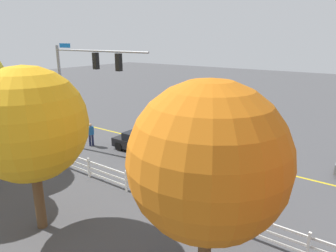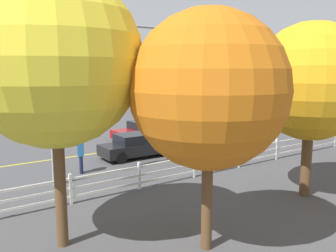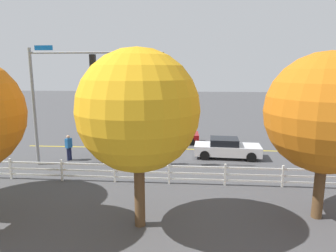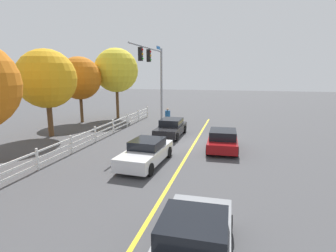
{
  "view_description": "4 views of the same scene",
  "coord_description": "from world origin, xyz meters",
  "px_view_note": "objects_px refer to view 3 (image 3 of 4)",
  "views": [
    {
      "loc": [
        -11.48,
        17.1,
        7.56
      ],
      "look_at": [
        -0.01,
        1.16,
        1.89
      ],
      "focal_mm": 32.3,
      "sensor_mm": 36.0,
      "label": 1
    },
    {
      "loc": [
        11.29,
        19.24,
        4.91
      ],
      "look_at": [
        -1.22,
        1.17,
        1.39
      ],
      "focal_mm": 38.13,
      "sensor_mm": 36.0,
      "label": 2
    },
    {
      "loc": [
        -2.7,
        21.61,
        5.88
      ],
      "look_at": [
        -0.99,
        0.64,
        1.88
      ],
      "focal_mm": 31.67,
      "sensor_mm": 36.0,
      "label": 3
    },
    {
      "loc": [
        -18.06,
        -2.65,
        4.86
      ],
      "look_at": [
        -0.85,
        1.76,
        1.29
      ],
      "focal_mm": 28.18,
      "sensor_mm": 36.0,
      "label": 4
    }
  ],
  "objects_px": {
    "car_1": "(311,138)",
    "car_3": "(174,135)",
    "tree_3": "(327,113)",
    "car_0": "(129,147)",
    "car_2": "(227,148)",
    "tree_2": "(138,111)",
    "pedestrian": "(69,146)"
  },
  "relations": [
    {
      "from": "car_0",
      "to": "tree_2",
      "type": "bearing_deg",
      "value": -74.69
    },
    {
      "from": "car_0",
      "to": "car_2",
      "type": "height_order",
      "value": "car_0"
    },
    {
      "from": "car_2",
      "to": "tree_3",
      "type": "xyz_separation_m",
      "value": [
        -2.71,
        8.16,
        3.62
      ]
    },
    {
      "from": "car_3",
      "to": "tree_3",
      "type": "xyz_separation_m",
      "value": [
        -6.54,
        12.04,
        3.62
      ]
    },
    {
      "from": "car_1",
      "to": "car_0",
      "type": "bearing_deg",
      "value": 15.23
    },
    {
      "from": "pedestrian",
      "to": "tree_2",
      "type": "xyz_separation_m",
      "value": [
        -6.11,
        7.87,
        3.51
      ]
    },
    {
      "from": "car_1",
      "to": "car_3",
      "type": "distance_m",
      "value": 10.77
    },
    {
      "from": "car_3",
      "to": "pedestrian",
      "type": "xyz_separation_m",
      "value": [
        6.59,
        5.36,
        0.28
      ]
    },
    {
      "from": "car_0",
      "to": "car_1",
      "type": "distance_m",
      "value": 14.18
    },
    {
      "from": "car_3",
      "to": "pedestrian",
      "type": "relative_size",
      "value": 2.47
    },
    {
      "from": "car_2",
      "to": "tree_3",
      "type": "distance_m",
      "value": 9.33
    },
    {
      "from": "tree_3",
      "to": "tree_2",
      "type": "bearing_deg",
      "value": 9.66
    },
    {
      "from": "tree_2",
      "to": "tree_3",
      "type": "height_order",
      "value": "tree_2"
    },
    {
      "from": "car_0",
      "to": "tree_2",
      "type": "relative_size",
      "value": 0.63
    },
    {
      "from": "car_0",
      "to": "pedestrian",
      "type": "height_order",
      "value": "pedestrian"
    },
    {
      "from": "car_3",
      "to": "tree_3",
      "type": "height_order",
      "value": "tree_3"
    },
    {
      "from": "car_1",
      "to": "car_2",
      "type": "height_order",
      "value": "car_1"
    },
    {
      "from": "pedestrian",
      "to": "tree_3",
      "type": "distance_m",
      "value": 15.1
    },
    {
      "from": "car_2",
      "to": "car_0",
      "type": "bearing_deg",
      "value": -174.62
    },
    {
      "from": "car_1",
      "to": "tree_3",
      "type": "relative_size",
      "value": 0.62
    },
    {
      "from": "car_1",
      "to": "car_3",
      "type": "xyz_separation_m",
      "value": [
        10.77,
        -0.19,
        -0.01
      ]
    },
    {
      "from": "car_1",
      "to": "tree_2",
      "type": "bearing_deg",
      "value": 48.33
    },
    {
      "from": "tree_2",
      "to": "car_3",
      "type": "bearing_deg",
      "value": -92.07
    },
    {
      "from": "car_2",
      "to": "car_3",
      "type": "bearing_deg",
      "value": 137.89
    },
    {
      "from": "car_3",
      "to": "tree_2",
      "type": "xyz_separation_m",
      "value": [
        0.48,
        13.23,
        3.79
      ]
    },
    {
      "from": "car_2",
      "to": "car_3",
      "type": "height_order",
      "value": "car_2"
    },
    {
      "from": "car_3",
      "to": "tree_2",
      "type": "bearing_deg",
      "value": 85.91
    },
    {
      "from": "car_1",
      "to": "tree_3",
      "type": "height_order",
      "value": "tree_3"
    },
    {
      "from": "car_2",
      "to": "car_3",
      "type": "distance_m",
      "value": 5.45
    },
    {
      "from": "car_2",
      "to": "tree_2",
      "type": "distance_m",
      "value": 10.97
    },
    {
      "from": "car_0",
      "to": "tree_3",
      "type": "distance_m",
      "value": 12.8
    },
    {
      "from": "car_2",
      "to": "pedestrian",
      "type": "relative_size",
      "value": 2.66
    }
  ]
}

